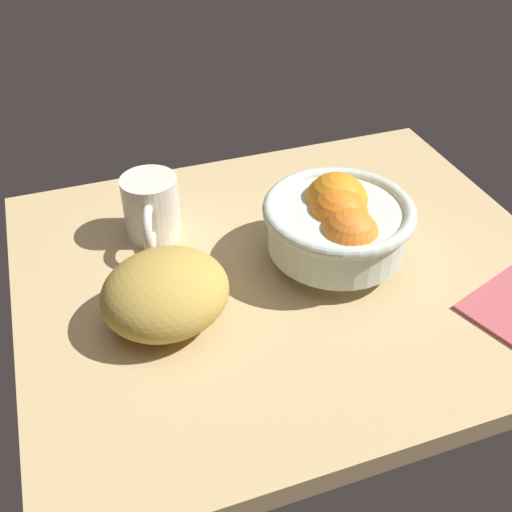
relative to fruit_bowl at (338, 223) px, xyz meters
The scene contains 4 objects.
ground_plane 9.50cm from the fruit_bowl, behind, with size 68.06×57.14×3.00cm, color tan.
fruit_bowl is the anchor object (origin of this frame).
bread_loaf 23.15cm from the fruit_bowl, behind, with size 14.62×13.36×8.24cm, color #B99742.
mug 24.70cm from the fruit_bowl, 147.97° to the left, with size 7.43×11.53×8.61cm.
Camera 1 is at (-24.27, -55.85, 50.31)cm, focal length 43.28 mm.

